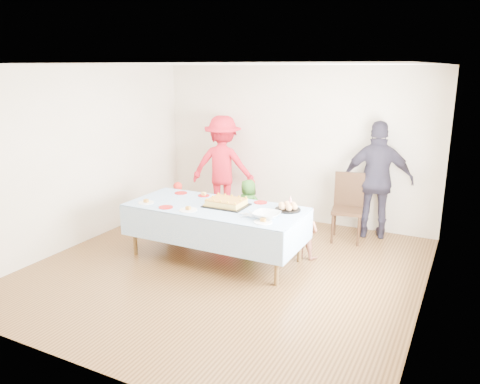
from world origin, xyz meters
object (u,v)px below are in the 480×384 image
object	(u,v)px
adult_left	(223,166)
dining_chair	(348,203)
birthday_cake	(226,203)
party_table	(215,210)

from	to	relation	value
adult_left	dining_chair	bearing A→B (deg)	162.77
birthday_cake	adult_left	bearing A→B (deg)	120.32
party_table	dining_chair	xyz separation A→B (m)	(1.47, 1.64, -0.13)
party_table	dining_chair	world-z (taller)	dining_chair
birthday_cake	party_table	bearing A→B (deg)	-150.94
party_table	adult_left	size ratio (longest dim) A/B	1.36
party_table	dining_chair	distance (m)	2.21
dining_chair	adult_left	distance (m)	2.41
birthday_cake	adult_left	size ratio (longest dim) A/B	0.32
dining_chair	adult_left	bearing A→B (deg)	164.65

